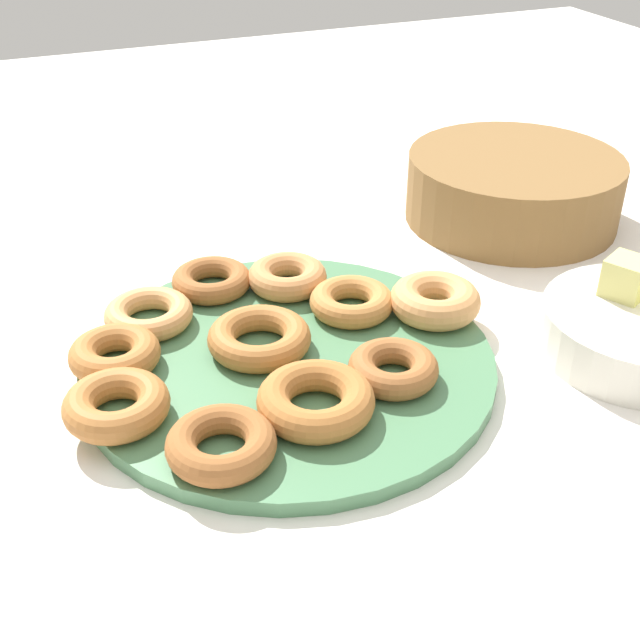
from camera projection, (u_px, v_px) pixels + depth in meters
name	position (u px, v px, depth m)	size (l,w,h in m)	color
ground_plane	(289.00, 368.00, 0.73)	(2.40, 2.40, 0.00)	white
donut_plate	(289.00, 362.00, 0.73)	(0.37, 0.37, 0.01)	#4C7F56
donut_0	(221.00, 444.00, 0.61)	(0.08, 0.08, 0.02)	#995B2D
donut_1	(259.00, 338.00, 0.73)	(0.09, 0.09, 0.02)	#AD6B33
donut_2	(316.00, 400.00, 0.65)	(0.09, 0.09, 0.03)	#AD6B33
donut_3	(212.00, 280.00, 0.82)	(0.08, 0.08, 0.02)	#995B2D
donut_4	(115.00, 354.00, 0.71)	(0.08, 0.08, 0.03)	#AD6B33
donut_5	(149.00, 314.00, 0.76)	(0.08, 0.08, 0.02)	tan
donut_6	(352.00, 302.00, 0.78)	(0.08, 0.08, 0.02)	#BC7A3D
donut_7	(435.00, 300.00, 0.78)	(0.09, 0.09, 0.03)	tan
donut_8	(116.00, 405.00, 0.65)	(0.08, 0.08, 0.03)	#AD6B33
donut_9	(393.00, 368.00, 0.69)	(0.08, 0.08, 0.02)	#995B2D
donut_10	(287.00, 277.00, 0.82)	(0.08, 0.08, 0.03)	#C6844C
basket	(513.00, 188.00, 0.98)	(0.25, 0.25, 0.08)	brown
melon_chunk_left	(626.00, 277.00, 0.75)	(0.04, 0.04, 0.04)	#DBD67A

